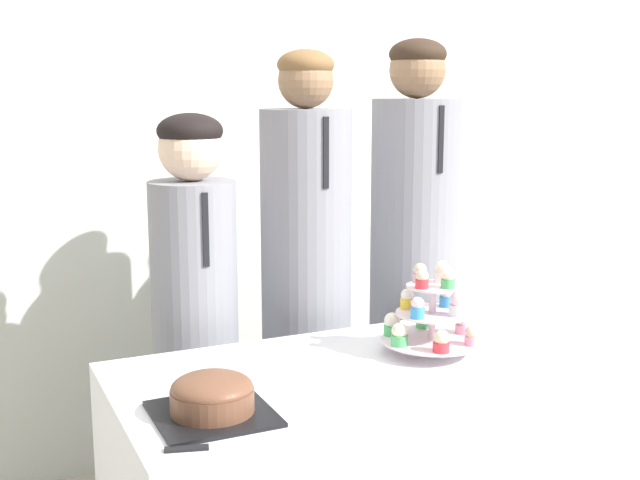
# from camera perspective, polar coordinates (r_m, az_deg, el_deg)

# --- Properties ---
(wall_back) EXTENTS (9.00, 0.06, 2.70)m
(wall_back) POSITION_cam_1_polar(r_m,az_deg,el_deg) (3.26, -5.15, 8.25)
(wall_back) COLOR silver
(wall_back) RESTS_ON ground_plane
(round_cake) EXTENTS (0.26, 0.26, 0.10)m
(round_cake) POSITION_cam_1_polar(r_m,az_deg,el_deg) (1.85, -7.68, -10.96)
(round_cake) COLOR black
(round_cake) RESTS_ON table
(cake_knife) EXTENTS (0.29, 0.10, 0.01)m
(cake_knife) POSITION_cam_1_polar(r_m,az_deg,el_deg) (1.71, -7.60, -14.42)
(cake_knife) COLOR silver
(cake_knife) RESTS_ON table
(cupcake_stand) EXTENTS (0.28, 0.28, 0.26)m
(cupcake_stand) POSITION_cam_1_polar(r_m,az_deg,el_deg) (2.25, 7.95, -5.28)
(cupcake_stand) COLOR silver
(cupcake_stand) RESTS_ON table
(student_0) EXTENTS (0.27, 0.27, 1.41)m
(student_0) POSITION_cam_1_polar(r_m,az_deg,el_deg) (2.59, -8.80, -7.29)
(student_0) COLOR gray
(student_0) RESTS_ON ground_plane
(student_1) EXTENTS (0.30, 0.30, 1.61)m
(student_1) POSITION_cam_1_polar(r_m,az_deg,el_deg) (2.69, -0.97, -4.81)
(student_1) COLOR gray
(student_1) RESTS_ON ground_plane
(student_2) EXTENTS (0.31, 0.31, 1.65)m
(student_2) POSITION_cam_1_polar(r_m,az_deg,el_deg) (2.88, 6.61, -3.39)
(student_2) COLOR gray
(student_2) RESTS_ON ground_plane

